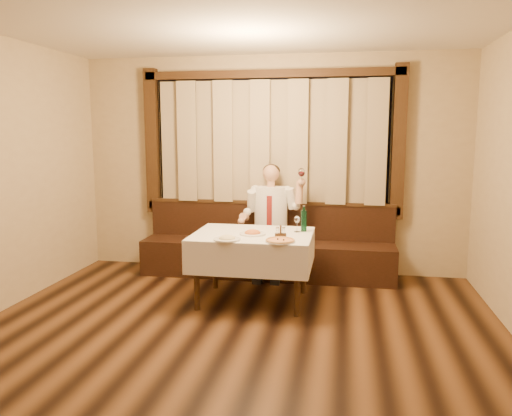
% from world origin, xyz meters
% --- Properties ---
extents(room, '(5.01, 6.01, 2.81)m').
position_xyz_m(room, '(-0.00, 0.97, 1.50)').
color(room, black).
rests_on(room, ground).
extents(banquette, '(3.20, 0.61, 0.94)m').
position_xyz_m(banquette, '(0.00, 2.72, 0.31)').
color(banquette, black).
rests_on(banquette, ground).
extents(dining_table, '(1.27, 0.97, 0.76)m').
position_xyz_m(dining_table, '(0.00, 1.70, 0.65)').
color(dining_table, black).
rests_on(dining_table, ground).
extents(pizza, '(0.30, 0.30, 0.03)m').
position_xyz_m(pizza, '(0.34, 1.34, 0.77)').
color(pizza, white).
rests_on(pizza, dining_table).
extents(pasta_red, '(0.28, 0.28, 0.09)m').
position_xyz_m(pasta_red, '(0.01, 1.63, 0.79)').
color(pasta_red, white).
rests_on(pasta_red, dining_table).
extents(pasta_cream, '(0.27, 0.27, 0.09)m').
position_xyz_m(pasta_cream, '(-0.19, 1.32, 0.79)').
color(pasta_cream, white).
rests_on(pasta_cream, dining_table).
extents(green_bottle, '(0.06, 0.06, 0.29)m').
position_xyz_m(green_bottle, '(0.53, 1.90, 0.88)').
color(green_bottle, '#0F492B').
rests_on(green_bottle, dining_table).
extents(table_wine_glass, '(0.07, 0.07, 0.18)m').
position_xyz_m(table_wine_glass, '(0.46, 1.86, 0.89)').
color(table_wine_glass, white).
rests_on(table_wine_glass, dining_table).
extents(cruet_caddy, '(0.12, 0.08, 0.12)m').
position_xyz_m(cruet_caddy, '(0.32, 1.56, 0.80)').
color(cruet_caddy, black).
rests_on(cruet_caddy, dining_table).
extents(seated_man, '(0.79, 0.59, 1.43)m').
position_xyz_m(seated_man, '(0.05, 2.63, 0.83)').
color(seated_man, black).
rests_on(seated_man, ground).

